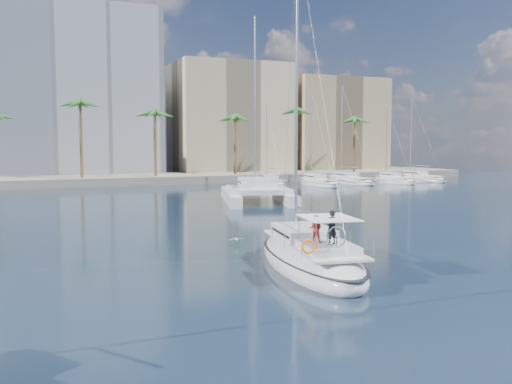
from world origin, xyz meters
name	(u,v)px	position (x,y,z in m)	size (l,w,h in m)	color
ground	(284,261)	(0.00, 0.00, 0.00)	(160.00, 160.00, 0.00)	black
quay	(113,179)	(0.00, 61.00, 0.60)	(120.00, 14.00, 1.20)	gray
building_modern	(25,94)	(-12.00, 73.00, 14.00)	(42.00, 16.00, 28.00)	silver
building_beige	(230,121)	(22.00, 70.00, 10.00)	(20.00, 14.00, 20.00)	#CBB892
building_tan_right	(333,127)	(42.00, 68.00, 9.00)	(18.00, 12.00, 18.00)	tan
palm_centre	(116,114)	(0.00, 57.00, 10.28)	(3.60, 3.60, 12.30)	brown
palm_right	(324,118)	(34.00, 57.00, 10.28)	(3.60, 3.60, 12.30)	brown
main_sloop	(310,258)	(0.53, -1.98, 0.54)	(5.70, 12.41, 17.73)	silver
catamaran	(257,190)	(10.20, 28.40, 1.18)	(10.17, 14.93, 19.65)	silver
seagull	(236,239)	(-0.72, 5.32, 0.39)	(0.95, 0.41, 0.18)	silver
moored_yacht_a	(271,186)	(20.00, 47.00, 0.00)	(2.72, 9.35, 11.90)	silver
moored_yacht_b	(318,186)	(26.50, 45.00, 0.00)	(3.14, 10.78, 13.72)	silver
moored_yacht_c	(350,183)	(33.00, 47.00, 0.00)	(3.55, 12.21, 15.54)	silver
moored_yacht_d	(394,183)	(39.50, 45.00, 0.00)	(2.72, 9.35, 11.90)	silver
moored_yacht_e	(420,181)	(46.00, 47.00, 0.00)	(3.14, 10.78, 13.72)	silver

